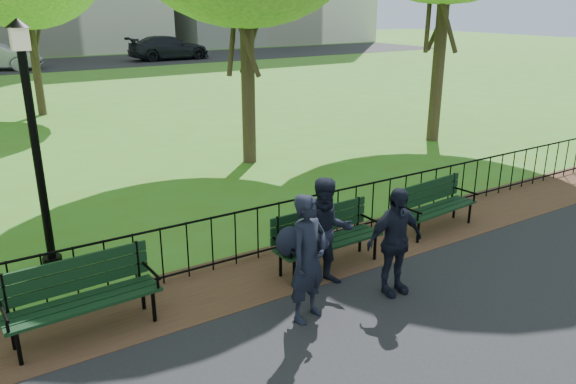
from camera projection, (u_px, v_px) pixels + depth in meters
ground at (345, 309)px, 7.60m from camera, size 120.00×120.00×0.00m
dirt_strip at (285, 267)px, 8.79m from camera, size 60.00×1.60×0.01m
far_street at (1, 67)px, 35.46m from camera, size 70.00×9.00×0.01m
iron_fence at (269, 228)px, 9.03m from camera, size 24.06×0.06×1.00m
park_bench_main at (310, 236)px, 8.38m from camera, size 1.94×0.60×1.03m
park_bench_left_a at (80, 289)px, 6.89m from camera, size 1.88×0.65×1.05m
park_bench_right_a at (434, 200)px, 10.12m from camera, size 1.73×0.68×0.96m
lamppost at (35, 140)px, 8.17m from camera, size 0.34×0.34×3.74m
person_left at (309, 258)px, 7.11m from camera, size 0.72×0.58×1.70m
person_mid at (327, 233)px, 8.00m from camera, size 0.88×0.62×1.63m
person_right at (395, 242)px, 7.78m from camera, size 0.94×0.44×1.57m
sedan_dark at (169, 48)px, 39.82m from camera, size 5.71×2.33×1.66m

